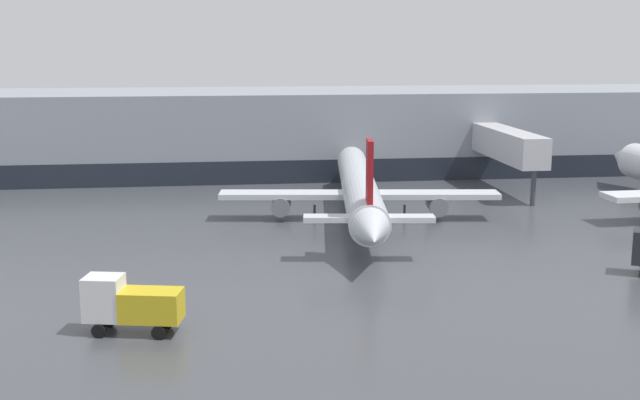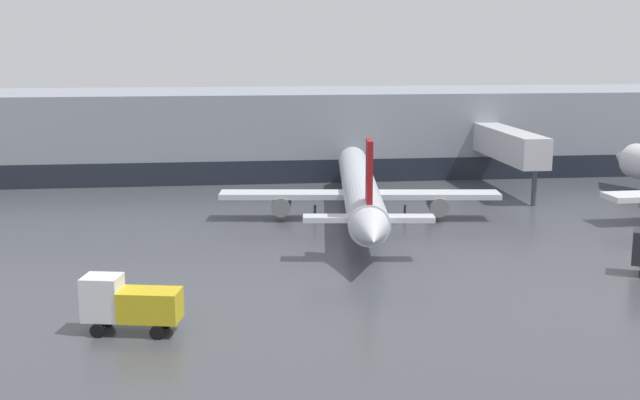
{
  "view_description": "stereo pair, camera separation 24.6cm",
  "coord_description": "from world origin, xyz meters",
  "views": [
    {
      "loc": [
        -4.01,
        -26.6,
        14.33
      ],
      "look_at": [
        3.01,
        30.0,
        3.0
      ],
      "focal_mm": 45.0,
      "sensor_mm": 36.0,
      "label": 1
    },
    {
      "loc": [
        -3.76,
        -26.63,
        14.33
      ],
      "look_at": [
        3.01,
        30.0,
        3.0
      ],
      "focal_mm": 45.0,
      "sensor_mm": 36.0,
      "label": 2
    }
  ],
  "objects": [
    {
      "name": "service_truck_1",
      "position": [
        -8.7,
        12.26,
        1.58
      ],
      "size": [
        5.04,
        2.59,
        2.91
      ],
      "rotation": [
        0.0,
        0.0,
        2.94
      ],
      "color": "gold",
      "rests_on": "ground_plane"
    },
    {
      "name": "terminal_building",
      "position": [
        0.11,
        61.92,
        4.5
      ],
      "size": [
        160.0,
        30.41,
        9.0
      ],
      "color": "gray",
      "rests_on": "ground_plane"
    },
    {
      "name": "parked_jet_0",
      "position": [
        7.05,
        36.59,
        2.55
      ],
      "size": [
        22.85,
        36.31,
        8.08
      ],
      "rotation": [
        0.0,
        0.0,
        1.45
      ],
      "color": "silver",
      "rests_on": "ground_plane"
    }
  ]
}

